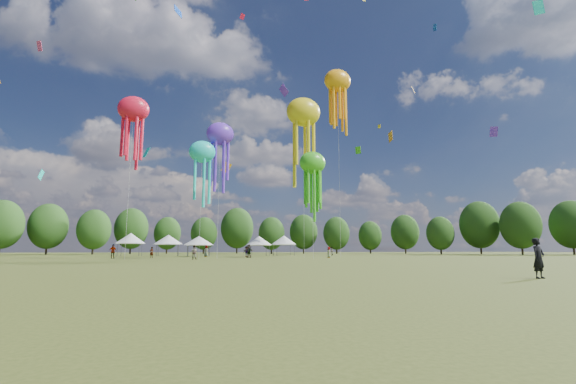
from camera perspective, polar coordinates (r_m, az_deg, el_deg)
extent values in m
plane|color=#384416|center=(18.09, 7.61, -12.07)|extent=(300.00, 300.00, 0.00)
imported|color=black|center=(19.62, 32.64, -8.10)|extent=(0.69, 0.54, 1.68)
imported|color=gray|center=(48.97, -13.52, -8.53)|extent=(0.92, 0.77, 1.68)
imported|color=gray|center=(67.14, -11.81, -8.38)|extent=(0.77, 1.03, 1.91)
imported|color=gray|center=(79.71, 6.33, -8.56)|extent=(0.93, 1.00, 1.63)
imported|color=gray|center=(64.58, -6.05, -8.61)|extent=(1.24, 0.96, 1.69)
imported|color=gray|center=(58.29, -24.12, -7.88)|extent=(1.18, 0.94, 1.88)
imported|color=gray|center=(58.69, -5.71, -8.53)|extent=(1.68, 1.65, 1.92)
imported|color=gray|center=(58.98, -19.22, -8.29)|extent=(0.67, 0.67, 1.56)
imported|color=gray|center=(57.76, 5.97, -8.71)|extent=(0.58, 0.81, 1.55)
cylinder|color=#47474C|center=(75.30, -23.55, -7.74)|extent=(0.08, 0.08, 2.17)
cylinder|color=#47474C|center=(78.83, -23.08, -7.76)|extent=(0.08, 0.08, 2.17)
cylinder|color=#47474C|center=(74.73, -20.83, -7.89)|extent=(0.08, 0.08, 2.17)
cylinder|color=#47474C|center=(78.29, -20.47, -7.90)|extent=(0.08, 0.08, 2.17)
cube|color=silver|center=(76.77, -21.94, -6.98)|extent=(3.99, 3.99, 0.10)
cone|color=silver|center=(76.79, -21.90, -6.25)|extent=(5.18, 5.18, 1.86)
cylinder|color=#47474C|center=(73.52, -18.59, -8.06)|extent=(0.08, 0.08, 2.02)
cylinder|color=#47474C|center=(77.11, -18.33, -8.06)|extent=(0.08, 0.08, 2.02)
cylinder|color=#47474C|center=(73.26, -15.75, -8.18)|extent=(0.08, 0.08, 2.02)
cylinder|color=#47474C|center=(76.86, -15.62, -8.18)|extent=(0.08, 0.08, 2.02)
cube|color=silver|center=(75.17, -17.04, -7.32)|extent=(4.01, 4.01, 0.10)
cone|color=silver|center=(75.19, -17.01, -6.62)|extent=(5.21, 5.21, 1.73)
cylinder|color=#47474C|center=(70.80, -14.40, -8.30)|extent=(0.08, 0.08, 1.87)
cylinder|color=#47474C|center=(74.53, -14.33, -8.29)|extent=(0.08, 0.08, 1.87)
cylinder|color=#47474C|center=(70.81, -11.35, -8.39)|extent=(0.08, 0.08, 1.87)
cylinder|color=#47474C|center=(74.54, -11.43, -8.38)|extent=(0.08, 0.08, 1.87)
cube|color=silver|center=(72.65, -12.85, -7.57)|extent=(4.13, 4.13, 0.10)
cone|color=silver|center=(72.66, -12.83, -6.90)|extent=(5.37, 5.37, 1.60)
cylinder|color=#47474C|center=(70.10, -5.38, -8.51)|extent=(0.08, 0.08, 1.88)
cylinder|color=#47474C|center=(73.31, -5.71, -8.50)|extent=(0.08, 0.08, 1.88)
cylinder|color=#47474C|center=(70.59, -2.74, -8.54)|extent=(0.08, 0.08, 1.88)
cylinder|color=#47474C|center=(73.79, -3.19, -8.53)|extent=(0.08, 0.08, 1.88)
cube|color=silver|center=(71.93, -4.25, -7.73)|extent=(3.64, 3.64, 0.10)
cone|color=silver|center=(71.95, -4.24, -7.05)|extent=(4.73, 4.73, 1.61)
cylinder|color=#47474C|center=(74.94, -1.62, -8.47)|extent=(0.08, 0.08, 2.04)
cylinder|color=#47474C|center=(78.28, -2.11, -8.47)|extent=(0.08, 0.08, 2.04)
cylinder|color=#47474C|center=(75.68, 0.94, -8.48)|extent=(0.08, 0.08, 2.04)
cylinder|color=#47474C|center=(78.99, 0.34, -8.47)|extent=(0.08, 0.08, 2.04)
cube|color=silver|center=(76.96, -0.61, -7.68)|extent=(3.80, 3.80, 0.10)
cone|color=silver|center=(76.97, -0.61, -6.99)|extent=(4.95, 4.95, 1.74)
ellipsoid|color=#6830D8|center=(54.42, -9.83, 8.32)|extent=(3.69, 2.58, 3.14)
cylinder|color=beige|center=(52.66, -10.06, -0.41)|extent=(0.03, 0.03, 16.69)
ellipsoid|color=yellow|center=(61.09, 2.25, 11.53)|extent=(5.25, 3.67, 4.46)
cylinder|color=beige|center=(58.28, 2.31, 1.32)|extent=(0.03, 0.03, 21.95)
ellipsoid|color=green|center=(54.66, 3.58, 4.26)|extent=(3.69, 2.59, 3.14)
cylinder|color=beige|center=(53.61, 3.64, -2.59)|extent=(0.03, 0.03, 13.11)
ellipsoid|color=red|center=(56.05, -21.54, 11.14)|extent=(3.98, 2.78, 3.38)
cylinder|color=beige|center=(53.70, -22.09, 1.35)|extent=(0.03, 0.03, 19.33)
ellipsoid|color=#1BE7DB|center=(52.47, -12.35, 5.73)|extent=(3.41, 2.39, 2.90)
cylinder|color=beige|center=(51.26, -12.59, -1.76)|extent=(0.03, 0.03, 13.78)
ellipsoid|color=#FFA20F|center=(70.80, 7.20, 15.73)|extent=(4.70, 3.29, 3.99)
cylinder|color=beige|center=(66.13, 7.44, 3.78)|extent=(0.03, 0.03, 30.00)
cube|color=#FFA20F|center=(87.44, -8.95, 3.54)|extent=(2.43, 1.50, 2.37)
cube|color=yellow|center=(86.22, 13.12, 9.28)|extent=(0.41, 0.64, 0.87)
cube|color=blue|center=(63.40, -10.54, 7.67)|extent=(0.95, 1.00, 1.57)
cube|color=#1BE7DB|center=(50.76, 32.63, 21.67)|extent=(1.38, 0.49, 1.59)
cube|color=red|center=(84.08, -6.66, 24.01)|extent=(1.10, 0.56, 1.17)
cube|color=#FFA20F|center=(67.41, 17.72, 14.00)|extent=(1.09, 0.89, 1.32)
cube|color=blue|center=(61.82, -15.69, 23.96)|extent=(1.17, 2.01, 2.12)
cube|color=#1BE7DB|center=(78.33, -19.89, 5.43)|extent=(1.56, 1.52, 2.15)
cube|color=#E54387|center=(55.47, -32.42, 17.48)|extent=(0.79, 0.96, 1.18)
cube|color=#6830D8|center=(72.44, -0.61, 14.54)|extent=(1.46, 1.71, 2.26)
cube|color=#FFA20F|center=(89.84, 14.67, 7.80)|extent=(0.15, 2.17, 2.60)
cube|color=green|center=(90.46, 10.15, 6.00)|extent=(1.11, 1.08, 1.66)
cube|color=blue|center=(56.08, 20.57, 21.50)|extent=(0.25, 0.89, 0.98)
cube|color=#1BE7DB|center=(88.37, -32.25, 2.14)|extent=(0.48, 1.88, 2.16)
cube|color=#E54387|center=(66.78, -12.05, 6.54)|extent=(0.84, 0.48, 1.11)
cube|color=#6830D8|center=(66.84, 27.73, 7.77)|extent=(1.30, 0.82, 1.47)
cube|color=yellow|center=(74.19, -10.62, 6.20)|extent=(0.50, 2.33, 2.57)
ellipsoid|color=#234517|center=(103.67, -36.17, -3.80)|extent=(8.40, 8.40, 10.51)
cylinder|color=#38281C|center=(108.05, -31.69, -6.84)|extent=(0.44, 0.44, 3.41)
ellipsoid|color=#234517|center=(108.18, -31.49, -4.25)|extent=(8.53, 8.53, 10.66)
cylinder|color=#38281C|center=(104.81, -26.52, -7.29)|extent=(0.44, 0.44, 3.07)
ellipsoid|color=#234517|center=(104.92, -26.36, -4.89)|extent=(7.66, 7.66, 9.58)
cylinder|color=#38281C|center=(111.60, -21.95, -7.48)|extent=(0.44, 0.44, 3.43)
ellipsoid|color=#234517|center=(111.73, -21.81, -4.95)|extent=(8.58, 8.58, 10.73)
cylinder|color=#38281C|center=(116.20, -17.22, -7.83)|extent=(0.44, 0.44, 2.95)
ellipsoid|color=#234517|center=(116.28, -17.13, -5.75)|extent=(7.37, 7.37, 9.21)
cylinder|color=#38281C|center=(112.00, -12.18, -8.03)|extent=(0.44, 0.44, 2.89)
ellipsoid|color=#234517|center=(112.08, -12.11, -5.90)|extent=(7.23, 7.23, 9.04)
cylinder|color=#38281C|center=(116.95, -7.45, -7.92)|extent=(0.44, 0.44, 3.84)
ellipsoid|color=#234517|center=(117.12, -7.40, -5.22)|extent=(9.60, 9.60, 11.99)
cylinder|color=#38281C|center=(107.15, -2.43, -8.21)|extent=(0.44, 0.44, 2.84)
ellipsoid|color=#234517|center=(107.23, -2.41, -6.03)|extent=(7.11, 7.11, 8.89)
cylinder|color=#38281C|center=(111.84, 2.29, -8.14)|extent=(0.44, 0.44, 3.16)
ellipsoid|color=#234517|center=(111.95, 2.28, -5.81)|extent=(7.91, 7.91, 9.88)
cylinder|color=#38281C|center=(108.69, 7.09, -8.15)|extent=(0.44, 0.44, 2.88)
ellipsoid|color=#234517|center=(108.78, 7.05, -5.97)|extent=(7.21, 7.21, 9.01)
cylinder|color=#38281C|center=(114.61, 11.90, -8.10)|extent=(0.44, 0.44, 2.63)
ellipsoid|color=#234517|center=(114.67, 11.84, -6.22)|extent=(6.57, 6.57, 8.22)
cylinder|color=#38281C|center=(115.57, 16.72, -7.81)|extent=(0.44, 0.44, 3.13)
ellipsoid|color=#234517|center=(115.67, 16.63, -5.59)|extent=(7.81, 7.81, 9.77)
cylinder|color=#38281C|center=(107.07, 21.36, -7.69)|extent=(0.44, 0.44, 2.72)
ellipsoid|color=#234517|center=(107.15, 21.25, -5.60)|extent=(6.80, 6.80, 8.50)
cylinder|color=#38281C|center=(110.29, 26.24, -7.12)|extent=(0.44, 0.44, 3.81)
ellipsoid|color=#234517|center=(110.46, 26.06, -4.29)|extent=(9.52, 9.52, 11.90)
cylinder|color=#38281C|center=(105.79, 30.89, -6.87)|extent=(0.44, 0.44, 3.51)
ellipsoid|color=#234517|center=(105.94, 30.69, -4.14)|extent=(8.78, 8.78, 10.97)
cylinder|color=#38281C|center=(113.98, 36.12, -6.44)|extent=(0.44, 0.44, 3.64)
ellipsoid|color=#234517|center=(114.13, 35.90, -3.82)|extent=(9.10, 9.10, 11.37)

